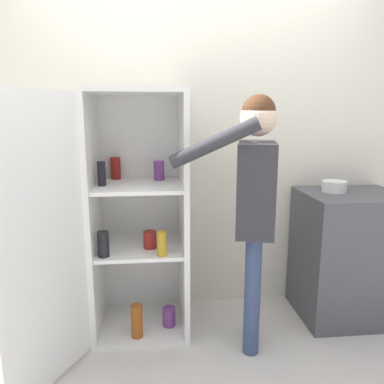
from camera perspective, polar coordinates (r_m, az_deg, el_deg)
The scene contains 5 objects.
wall_back at distance 2.76m, azimuth -0.10°, elevation 8.14°, with size 7.00×0.06×2.55m.
refrigerator at distance 2.42m, azimuth -10.70°, elevation -4.15°, with size 0.95×1.12×1.61m.
person at distance 2.23m, azimuth 9.48°, elevation 0.04°, with size 0.67×0.49×1.56m.
counter at distance 2.94m, azimuth 22.70°, elevation -8.89°, with size 0.68×0.56×0.91m.
bowl at distance 2.81m, azimuth 20.85°, elevation 0.82°, with size 0.17×0.17×0.08m.
Camera 1 is at (-0.27, -1.76, 1.45)m, focal length 35.00 mm.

